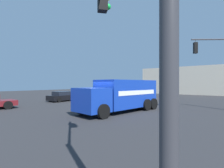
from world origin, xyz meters
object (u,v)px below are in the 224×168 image
at_px(delivery_truck, 121,95).
at_px(sedan_black, 64,96).
at_px(traffic_light_secondary, 221,62).
at_px(utility_pole, 168,72).

xyz_separation_m(delivery_truck, sedan_black, (-11.16, 2.38, -0.78)).
bearing_deg(sedan_black, traffic_light_secondary, 10.10).
bearing_deg(traffic_light_secondary, delivery_truck, -140.04).
height_order(delivery_truck, utility_pole, utility_pole).
height_order(delivery_truck, traffic_light_secondary, traffic_light_secondary).
bearing_deg(utility_pole, delivery_truck, -81.94).
bearing_deg(utility_pole, sedan_black, -118.60).
height_order(sedan_black, utility_pole, utility_pole).
xyz_separation_m(traffic_light_secondary, sedan_black, (-17.78, -3.17, -3.59)).
relative_size(delivery_truck, sedan_black, 1.83).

